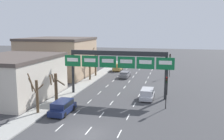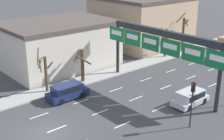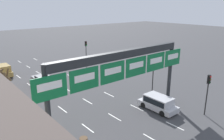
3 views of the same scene
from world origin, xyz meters
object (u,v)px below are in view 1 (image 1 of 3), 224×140
object	(u,v)px
car_grey	(125,74)
suv_navy	(62,106)
tree_bare_closest	(56,86)
tree_bare_furthest	(36,94)
suv_gold	(118,67)
traffic_light_far_end	(170,61)
traffic_light_mid_block	(166,86)
sign_gantry	(117,60)
traffic_light_near_gantry	(168,73)
tree_bare_second	(90,67)
suv_silver	(147,93)
tree_bare_third	(95,62)

from	to	relation	value
car_grey	suv_navy	xyz separation A→B (m)	(-3.23, -24.60, 0.20)
tree_bare_closest	tree_bare_furthest	size ratio (longest dim) A/B	0.82
suv_gold	suv_navy	world-z (taller)	suv_gold
traffic_light_far_end	suv_gold	bearing A→B (deg)	158.76
traffic_light_mid_block	sign_gantry	bearing A→B (deg)	149.45
traffic_light_near_gantry	tree_bare_furthest	bearing A→B (deg)	-140.07
suv_navy	suv_gold	bearing A→B (deg)	90.14
traffic_light_near_gantry	traffic_light_far_end	size ratio (longest dim) A/B	0.99
tree_bare_second	tree_bare_closest	bearing A→B (deg)	-89.24
tree_bare_closest	suv_gold	bearing A→B (deg)	84.43
suv_silver	suv_gold	distance (m)	25.52
traffic_light_near_gantry	tree_bare_furthest	size ratio (longest dim) A/B	1.00
suv_navy	traffic_light_near_gantry	size ratio (longest dim) A/B	0.91
car_grey	tree_bare_second	bearing A→B (deg)	-143.73
traffic_light_near_gantry	tree_bare_furthest	xyz separation A→B (m)	(-15.55, -13.02, -0.95)
suv_silver	suv_navy	xyz separation A→B (m)	(-9.66, -8.90, 0.03)
car_grey	tree_bare_closest	size ratio (longest dim) A/B	1.15
sign_gantry	traffic_light_mid_block	size ratio (longest dim) A/B	3.91
suv_gold	traffic_light_mid_block	size ratio (longest dim) A/B	0.90
tree_bare_third	traffic_light_near_gantry	bearing A→B (deg)	-38.06
traffic_light_near_gantry	tree_bare_furthest	distance (m)	20.30
suv_silver	tree_bare_furthest	size ratio (longest dim) A/B	0.87
tree_bare_second	sign_gantry	bearing A→B (deg)	-52.77
tree_bare_closest	tree_bare_second	size ratio (longest dim) A/B	0.88
traffic_light_far_end	tree_bare_furthest	bearing A→B (deg)	-118.87
suv_gold	tree_bare_furthest	xyz separation A→B (m)	(-2.96, -33.38, 1.59)
tree_bare_closest	traffic_light_near_gantry	bearing A→B (deg)	27.66
tree_bare_closest	tree_bare_furthest	bearing A→B (deg)	-92.11
suv_silver	traffic_light_mid_block	world-z (taller)	traffic_light_mid_block
traffic_light_far_end	tree_bare_closest	bearing A→B (deg)	-123.43
car_grey	tree_bare_furthest	bearing A→B (deg)	-103.81
sign_gantry	tree_bare_third	xyz separation A→B (m)	(-8.28, 15.06, -2.55)
car_grey	tree_bare_furthest	size ratio (longest dim) A/B	0.94
tree_bare_closest	traffic_light_mid_block	bearing A→B (deg)	3.51
tree_bare_second	tree_bare_furthest	distance (m)	20.89
suv_silver	tree_bare_second	bearing A→B (deg)	138.94
traffic_light_near_gantry	tree_bare_third	xyz separation A→B (m)	(-15.88, 12.43, -0.32)
tree_bare_closest	tree_bare_furthest	distance (m)	4.97
suv_navy	tree_bare_closest	xyz separation A→B (m)	(-2.85, 4.06, 1.50)
suv_navy	tree_bare_third	xyz separation A→B (m)	(-3.37, 24.55, 2.32)
sign_gantry	traffic_light_mid_block	xyz separation A→B (m)	(7.60, -4.49, -2.65)
suv_gold	suv_navy	bearing A→B (deg)	-89.86
car_grey	traffic_light_far_end	bearing A→B (deg)	17.30
tree_bare_furthest	tree_bare_second	bearing A→B (deg)	90.08
traffic_light_near_gantry	tree_bare_third	bearing A→B (deg)	141.94
suv_navy	sign_gantry	bearing A→B (deg)	62.63
sign_gantry	tree_bare_closest	size ratio (longest dim) A/B	4.19
sign_gantry	tree_bare_second	distance (m)	13.53
car_grey	suv_gold	distance (m)	8.55
sign_gantry	traffic_light_far_end	size ratio (longest dim) A/B	3.39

